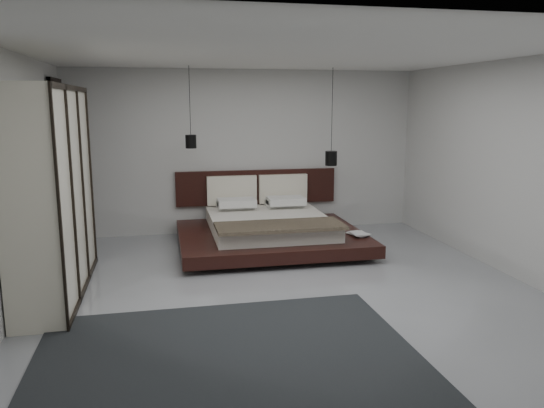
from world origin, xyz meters
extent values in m
plane|color=gray|center=(0.00, 0.00, 0.00)|extent=(6.00, 6.00, 0.00)
plane|color=white|center=(0.00, 0.00, 2.80)|extent=(6.00, 6.00, 0.00)
plane|color=#B9B9B7|center=(0.00, 3.00, 1.40)|extent=(6.00, 0.00, 6.00)
plane|color=#B9B9B7|center=(0.00, -3.00, 1.40)|extent=(6.00, 0.00, 6.00)
plane|color=#B9B9B7|center=(-3.00, 0.00, 1.40)|extent=(0.00, 6.00, 6.00)
plane|color=#B9B9B7|center=(3.00, 0.00, 1.40)|extent=(0.00, 6.00, 6.00)
cube|color=black|center=(-2.95, 2.45, 1.30)|extent=(0.05, 0.90, 2.60)
cube|color=black|center=(0.18, 1.75, 0.04)|extent=(2.21, 1.81, 0.08)
cube|color=black|center=(0.18, 1.75, 0.17)|extent=(2.82, 2.32, 0.18)
cube|color=silver|center=(0.18, 1.88, 0.37)|extent=(1.81, 2.01, 0.22)
cube|color=black|center=(0.18, 1.10, 0.51)|extent=(1.83, 0.70, 0.05)
cube|color=white|center=(-0.24, 2.66, 0.54)|extent=(0.62, 0.40, 0.12)
cube|color=white|center=(0.61, 2.66, 0.54)|extent=(0.62, 0.40, 0.12)
cube|color=white|center=(-0.24, 2.52, 0.60)|extent=(0.62, 0.40, 0.12)
cube|color=white|center=(0.61, 2.52, 0.60)|extent=(0.62, 0.40, 0.12)
cube|color=black|center=(0.18, 2.96, 0.78)|extent=(2.82, 0.08, 0.60)
cube|color=silver|center=(-0.27, 2.87, 0.75)|extent=(0.86, 0.10, 0.50)
cube|color=silver|center=(0.64, 2.87, 0.75)|extent=(0.86, 0.10, 0.50)
imported|color=#99724C|center=(1.34, 1.25, 0.28)|extent=(0.34, 0.39, 0.03)
imported|color=#99724C|center=(1.32, 1.22, 0.30)|extent=(0.23, 0.30, 0.02)
cylinder|color=black|center=(-0.97, 2.35, 2.27)|extent=(0.01, 0.01, 1.06)
cylinder|color=black|center=(-0.97, 2.35, 1.64)|extent=(0.17, 0.17, 0.21)
cylinder|color=#FFE0B2|center=(-0.97, 2.35, 1.55)|extent=(0.13, 0.13, 0.01)
cylinder|color=black|center=(1.34, 2.35, 2.12)|extent=(0.01, 0.01, 1.35)
cylinder|color=black|center=(1.34, 2.35, 1.32)|extent=(0.20, 0.20, 0.24)
cylinder|color=#FFE0B2|center=(1.34, 2.35, 1.22)|extent=(0.15, 0.15, 0.01)
cube|color=silver|center=(-2.70, 0.36, 1.22)|extent=(0.56, 2.44, 2.44)
cube|color=black|center=(-2.41, 0.36, 2.41)|extent=(0.03, 2.44, 0.06)
cube|color=black|center=(-2.41, 0.36, 0.03)|extent=(0.03, 2.44, 0.06)
cube|color=black|center=(-2.41, -0.86, 1.22)|extent=(0.03, 0.05, 2.44)
cube|color=black|center=(-2.41, -0.04, 1.22)|extent=(0.03, 0.05, 2.44)
cube|color=black|center=(-2.41, 0.77, 1.22)|extent=(0.03, 0.05, 2.44)
cube|color=black|center=(-2.41, 1.58, 1.22)|extent=(0.03, 0.05, 2.44)
cube|color=black|center=(-0.93, -1.70, 0.01)|extent=(3.42, 2.45, 0.01)
camera|label=1|loc=(-1.44, -6.09, 2.24)|focal=35.00mm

